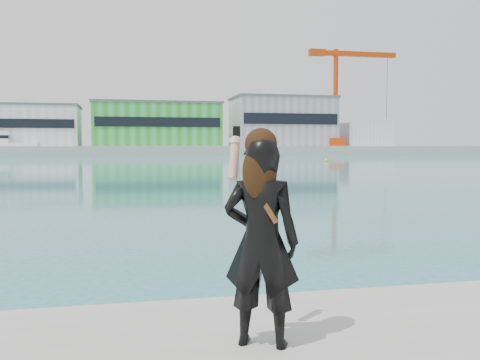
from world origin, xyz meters
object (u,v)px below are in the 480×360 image
(dock_crane, at_px, (340,94))
(woman, at_px, (261,235))
(buoy_near, at_px, (248,158))
(buoy_extra, at_px, (326,161))

(dock_crane, distance_m, woman, 133.87)
(buoy_near, bearing_deg, woman, -103.43)
(buoy_near, relative_size, buoy_extra, 1.00)
(dock_crane, height_order, buoy_near, dock_crane)
(buoy_near, height_order, woman, woman)
(woman, bearing_deg, buoy_near, -78.94)
(buoy_near, relative_size, woman, 0.31)
(buoy_extra, relative_size, woman, 0.31)
(dock_crane, bearing_deg, buoy_extra, -114.72)
(dock_crane, xyz_separation_m, woman, (-52.82, -122.28, -13.46))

